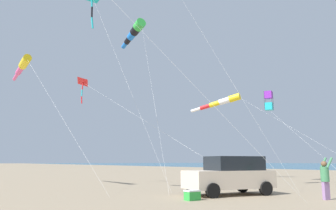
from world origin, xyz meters
TOP-DOWN VIEW (x-y plane):
  - parked_car at (3.39, -6.39)m, footprint 4.58×2.73m
  - cooler_box at (6.34, -5.68)m, footprint 0.62×0.42m
  - person_child_green_jacket at (1.57, -2.58)m, footprint 0.58×0.47m
  - kite_windsock_orange_high_right at (-7.76, -18.41)m, footprint 2.81×18.81m
  - kite_windsock_green_low_center at (11.15, -17.90)m, footprint 2.74×12.74m
  - kite_box_long_streamer_right at (-7.51, -12.44)m, footprint 0.94×7.32m
  - kite_delta_teal_far_right at (6.66, -18.31)m, footprint 4.86×13.77m
  - kite_windsock_long_streamer_left at (1.58, -19.80)m, footprint 4.72×14.36m

SIDE VIEW (x-z plane):
  - cooler_box at x=6.34m, z-range 0.00..0.42m
  - parked_car at x=3.39m, z-range 0.03..1.88m
  - person_child_green_jacket at x=1.57m, z-range 0.08..1.86m
  - kite_box_long_streamer_right at x=-7.51m, z-range 2.95..10.47m
  - kite_delta_teal_far_right at x=6.66m, z-range 3.57..11.49m
  - kite_windsock_orange_high_right at x=-7.76m, z-range 3.40..11.66m
  - kite_windsock_green_low_center at x=11.15m, z-range 3.80..12.13m
  - kite_windsock_long_streamer_left at x=1.58m, z-range 6.24..20.35m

